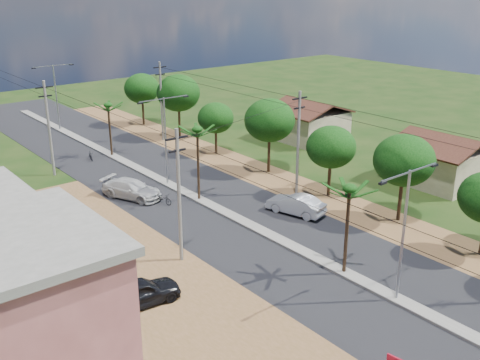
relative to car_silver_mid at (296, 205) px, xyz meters
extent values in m
plane|color=black|center=(-4.31, -12.83, -0.79)|extent=(160.00, 160.00, 0.00)
cube|color=black|center=(-4.31, 2.17, -0.77)|extent=(12.00, 110.00, 0.04)
cube|color=#605E56|center=(-4.31, 5.17, -0.70)|extent=(1.00, 90.00, 0.18)
cube|color=brown|center=(-19.31, -4.83, -0.77)|extent=(18.00, 46.00, 0.04)
cube|color=brown|center=(4.19, 2.17, -0.77)|extent=(5.00, 90.00, 0.03)
cube|color=navy|center=(-22.23, -12.83, 5.71)|extent=(0.12, 4.20, 1.20)
cube|color=#0F2141|center=(-21.91, -5.83, 2.31)|extent=(0.80, 5.40, 0.15)
cube|color=black|center=(-22.26, -5.83, 0.51)|extent=(0.10, 3.00, 2.40)
cube|color=navy|center=(-22.23, -5.83, 5.06)|extent=(0.12, 4.20, 1.20)
cube|color=#0F2141|center=(-21.91, 1.17, 2.31)|extent=(0.80, 5.40, 0.15)
cube|color=black|center=(-22.26, 1.17, 0.51)|extent=(0.10, 3.00, 2.40)
cube|color=tan|center=(15.69, -2.83, 0.86)|extent=(7.00, 7.00, 3.30)
cube|color=tan|center=(16.69, 15.17, 0.86)|extent=(7.00, 7.00, 3.30)
cylinder|color=black|center=(5.39, -5.83, 1.49)|extent=(0.28, 0.28, 4.55)
ellipsoid|color=black|center=(5.39, -5.83, 4.09)|extent=(4.60, 4.60, 3.91)
cylinder|color=black|center=(5.09, 1.17, 1.24)|extent=(0.28, 0.28, 4.06)
ellipsoid|color=black|center=(5.09, 1.17, 3.56)|extent=(4.20, 4.20, 3.57)
cylinder|color=black|center=(5.29, 9.17, 1.59)|extent=(0.28, 0.28, 4.76)
ellipsoid|color=black|center=(5.29, 9.17, 4.31)|extent=(4.80, 4.80, 4.08)
cylinder|color=black|center=(4.89, 17.17, 1.03)|extent=(0.28, 0.28, 3.64)
ellipsoid|color=black|center=(4.89, 17.17, 3.11)|extent=(3.80, 3.80, 3.23)
cylinder|color=black|center=(5.49, 25.17, 1.66)|extent=(0.28, 0.28, 4.90)
ellipsoid|color=black|center=(5.49, 25.17, 4.46)|extent=(5.00, 5.00, 4.25)
cylinder|color=black|center=(5.19, 33.17, 1.38)|extent=(0.28, 0.28, 4.34)
ellipsoid|color=black|center=(5.19, 33.17, 3.86)|extent=(4.40, 4.40, 3.74)
cylinder|color=black|center=(-4.31, -8.83, 2.11)|extent=(0.22, 0.22, 5.80)
cylinder|color=black|center=(-4.31, 7.17, 2.31)|extent=(0.22, 0.22, 6.20)
cylinder|color=black|center=(-4.31, 23.17, 1.96)|extent=(0.22, 0.22, 5.50)
cylinder|color=gray|center=(-4.31, -12.83, 3.21)|extent=(0.16, 0.16, 8.00)
cube|color=gray|center=(-3.11, -12.83, 7.11)|extent=(2.40, 0.08, 0.08)
cube|color=gray|center=(-5.51, -12.83, 7.11)|extent=(2.40, 0.08, 0.08)
cube|color=black|center=(-2.01, -12.83, 7.01)|extent=(0.50, 0.18, 0.12)
cube|color=black|center=(-6.61, -12.83, 7.01)|extent=(0.50, 0.18, 0.12)
cylinder|color=gray|center=(-4.31, 12.17, 3.21)|extent=(0.16, 0.16, 8.00)
cube|color=gray|center=(-3.11, 12.17, 7.11)|extent=(2.40, 0.08, 0.08)
cube|color=gray|center=(-5.51, 12.17, 7.11)|extent=(2.40, 0.08, 0.08)
cube|color=black|center=(-2.01, 12.17, 7.01)|extent=(0.50, 0.18, 0.12)
cube|color=black|center=(-6.61, 12.17, 7.01)|extent=(0.50, 0.18, 0.12)
cylinder|color=gray|center=(-4.31, 37.17, 3.21)|extent=(0.16, 0.16, 8.00)
cube|color=gray|center=(-3.11, 37.17, 7.11)|extent=(2.40, 0.08, 0.08)
cube|color=gray|center=(-5.51, 37.17, 7.11)|extent=(2.40, 0.08, 0.08)
cube|color=black|center=(-2.01, 37.17, 7.01)|extent=(0.50, 0.18, 0.12)
cube|color=black|center=(-6.61, 37.17, 7.01)|extent=(0.50, 0.18, 0.12)
cylinder|color=#605E56|center=(-11.31, -0.83, 3.71)|extent=(0.24, 0.24, 9.00)
cube|color=black|center=(-11.31, -0.83, 7.61)|extent=(1.60, 0.12, 0.12)
cube|color=black|center=(-11.31, -0.83, 6.81)|extent=(1.20, 0.12, 0.12)
cylinder|color=#605E56|center=(-11.31, 21.17, 3.71)|extent=(0.24, 0.24, 9.00)
cube|color=black|center=(-11.31, 21.17, 7.61)|extent=(1.60, 0.12, 0.12)
cube|color=black|center=(-11.31, 21.17, 6.81)|extent=(1.20, 0.12, 0.12)
cylinder|color=#605E56|center=(3.19, 3.17, 3.71)|extent=(0.24, 0.24, 9.00)
cube|color=black|center=(3.19, 3.17, 7.61)|extent=(1.60, 0.12, 0.12)
cube|color=black|center=(3.19, 3.17, 6.81)|extent=(1.20, 0.12, 0.12)
cylinder|color=#605E56|center=(3.19, 25.17, 3.71)|extent=(0.24, 0.24, 9.00)
cube|color=black|center=(3.19, 25.17, 7.61)|extent=(1.60, 0.12, 0.12)
cube|color=black|center=(3.19, 25.17, 6.81)|extent=(1.20, 0.12, 0.12)
imported|color=#AAAEB3|center=(0.00, 0.00, 0.00)|extent=(2.88, 5.04, 1.57)
imported|color=#A9A8A4|center=(-8.43, 11.20, 0.00)|extent=(4.18, 5.84, 1.57)
imported|color=black|center=(-16.11, -3.94, 0.01)|extent=(4.80, 2.27, 1.59)
imported|color=black|center=(-7.07, 8.37, -0.32)|extent=(1.08, 1.87, 0.93)
imported|color=black|center=(-6.65, 23.22, -0.34)|extent=(0.77, 1.55, 0.90)
camera|label=1|loc=(-29.15, -29.20, 16.84)|focal=42.00mm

